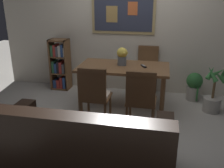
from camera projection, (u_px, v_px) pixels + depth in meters
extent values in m
plane|color=#B7B2A8|center=(119.00, 120.00, 3.81)|extent=(12.00, 12.00, 0.00)
cube|color=beige|center=(132.00, 24.00, 4.64)|extent=(5.20, 0.10, 2.60)
cube|color=tan|center=(123.00, 11.00, 4.53)|extent=(1.18, 0.02, 0.84)
cube|color=#33384C|center=(123.00, 11.00, 4.52)|extent=(1.08, 0.01, 0.74)
cube|color=tan|center=(112.00, 14.00, 4.58)|extent=(0.21, 0.00, 0.29)
cube|color=#D86633|center=(133.00, 8.00, 4.47)|extent=(0.18, 0.00, 0.23)
cube|color=brown|center=(124.00, 67.00, 3.99)|extent=(1.44, 0.82, 0.04)
cylinder|color=brown|center=(80.00, 93.00, 3.93)|extent=(0.07, 0.07, 0.69)
cylinder|color=brown|center=(162.00, 99.00, 3.69)|extent=(0.07, 0.07, 0.69)
cylinder|color=brown|center=(91.00, 80.00, 4.54)|extent=(0.07, 0.07, 0.69)
cylinder|color=brown|center=(163.00, 85.00, 4.29)|extent=(0.07, 0.07, 0.69)
cube|color=brown|center=(147.00, 73.00, 4.62)|extent=(0.40, 0.40, 0.03)
cube|color=beige|center=(147.00, 72.00, 4.61)|extent=(0.36, 0.36, 0.03)
cylinder|color=brown|center=(156.00, 82.00, 4.82)|extent=(0.04, 0.04, 0.42)
cylinder|color=brown|center=(138.00, 81.00, 4.88)|extent=(0.04, 0.04, 0.42)
cylinder|color=brown|center=(155.00, 88.00, 4.51)|extent=(0.04, 0.04, 0.42)
cylinder|color=brown|center=(136.00, 87.00, 4.57)|extent=(0.04, 0.04, 0.42)
cube|color=brown|center=(148.00, 58.00, 4.70)|extent=(0.38, 0.04, 0.46)
cube|color=brown|center=(149.00, 48.00, 4.63)|extent=(0.38, 0.05, 0.06)
cube|color=brown|center=(141.00, 101.00, 3.40)|extent=(0.40, 0.40, 0.03)
cube|color=beige|center=(141.00, 99.00, 3.39)|extent=(0.36, 0.36, 0.03)
cylinder|color=brown|center=(127.00, 120.00, 3.35)|extent=(0.04, 0.04, 0.42)
cylinder|color=brown|center=(152.00, 123.00, 3.29)|extent=(0.04, 0.04, 0.42)
cylinder|color=brown|center=(130.00, 110.00, 3.67)|extent=(0.04, 0.04, 0.42)
cylinder|color=brown|center=(153.00, 112.00, 3.60)|extent=(0.04, 0.04, 0.42)
cube|color=brown|center=(141.00, 89.00, 3.15)|extent=(0.38, 0.04, 0.46)
cube|color=brown|center=(141.00, 74.00, 3.09)|extent=(0.38, 0.05, 0.06)
cube|color=brown|center=(96.00, 97.00, 3.54)|extent=(0.40, 0.40, 0.03)
cube|color=beige|center=(96.00, 95.00, 3.53)|extent=(0.36, 0.36, 0.03)
cylinder|color=brown|center=(82.00, 115.00, 3.50)|extent=(0.04, 0.04, 0.42)
cylinder|color=brown|center=(105.00, 118.00, 3.43)|extent=(0.04, 0.04, 0.42)
cylinder|color=brown|center=(89.00, 105.00, 3.81)|extent=(0.04, 0.04, 0.42)
cylinder|color=brown|center=(110.00, 107.00, 3.74)|extent=(0.04, 0.04, 0.42)
cube|color=brown|center=(92.00, 85.00, 3.30)|extent=(0.38, 0.04, 0.46)
cube|color=brown|center=(92.00, 71.00, 3.23)|extent=(0.38, 0.05, 0.06)
cube|color=black|center=(84.00, 156.00, 2.63)|extent=(1.80, 0.84, 0.40)
cube|color=black|center=(71.00, 138.00, 2.19)|extent=(1.80, 0.20, 0.44)
cube|color=black|center=(11.00, 123.00, 2.68)|extent=(0.18, 0.80, 0.22)
cube|color=black|center=(164.00, 139.00, 2.37)|extent=(0.18, 0.80, 0.22)
cube|color=#334C72|center=(33.00, 131.00, 2.43)|extent=(0.32, 0.16, 0.33)
cube|color=#334C72|center=(77.00, 136.00, 2.34)|extent=(0.32, 0.16, 0.33)
cube|color=brown|center=(52.00, 64.00, 4.97)|extent=(0.03, 0.28, 1.00)
cube|color=brown|center=(68.00, 65.00, 4.91)|extent=(0.03, 0.28, 1.00)
cube|color=brown|center=(62.00, 87.00, 5.11)|extent=(0.36, 0.28, 0.03)
cube|color=brown|center=(58.00, 40.00, 4.78)|extent=(0.36, 0.28, 0.03)
cube|color=brown|center=(61.00, 73.00, 5.00)|extent=(0.30, 0.28, 0.02)
cube|color=brown|center=(60.00, 56.00, 4.88)|extent=(0.30, 0.28, 0.02)
cube|color=#2D4C8C|center=(57.00, 83.00, 5.09)|extent=(0.06, 0.22, 0.16)
cube|color=#B2332D|center=(60.00, 83.00, 5.08)|extent=(0.06, 0.22, 0.17)
cube|color=#B2332D|center=(63.00, 82.00, 5.06)|extent=(0.05, 0.22, 0.22)
cube|color=#2D4C8C|center=(66.00, 82.00, 5.04)|extent=(0.06, 0.22, 0.23)
cube|color=#337247|center=(55.00, 66.00, 4.98)|extent=(0.04, 0.22, 0.23)
cube|color=#2D4C8C|center=(57.00, 67.00, 4.97)|extent=(0.05, 0.22, 0.20)
cube|color=black|center=(60.00, 66.00, 4.96)|extent=(0.04, 0.22, 0.24)
cube|color=#B2332D|center=(62.00, 67.00, 4.95)|extent=(0.05, 0.22, 0.22)
cube|color=#595960|center=(65.00, 68.00, 4.94)|extent=(0.05, 0.22, 0.19)
cube|color=#337247|center=(54.00, 50.00, 4.87)|extent=(0.05, 0.22, 0.22)
cube|color=#B2332D|center=(56.00, 50.00, 4.85)|extent=(0.05, 0.22, 0.22)
cube|color=#595960|center=(59.00, 51.00, 4.85)|extent=(0.04, 0.22, 0.19)
cube|color=beige|center=(61.00, 51.00, 4.84)|extent=(0.05, 0.22, 0.21)
cube|color=#2D4C8C|center=(64.00, 50.00, 4.82)|extent=(0.04, 0.22, 0.23)
cube|color=beige|center=(66.00, 52.00, 4.82)|extent=(0.04, 0.22, 0.18)
cylinder|color=#B2ADA3|center=(193.00, 93.00, 4.52)|extent=(0.25, 0.25, 0.25)
cylinder|color=#332319|center=(194.00, 87.00, 4.48)|extent=(0.22, 0.22, 0.02)
sphere|color=#2D6B33|center=(195.00, 81.00, 4.43)|extent=(0.29, 0.29, 0.29)
cylinder|color=#2D6B33|center=(197.00, 94.00, 4.37)|extent=(0.03, 0.03, 0.25)
cylinder|color=#2D6B33|center=(200.00, 89.00, 4.55)|extent=(0.03, 0.03, 0.21)
cylinder|color=#B2ADA3|center=(211.00, 105.00, 4.06)|extent=(0.28, 0.28, 0.23)
cylinder|color=#332319|center=(212.00, 99.00, 4.03)|extent=(0.25, 0.25, 0.02)
cylinder|color=brown|center=(214.00, 89.00, 3.97)|extent=(0.04, 0.04, 0.32)
cone|color=#387F3D|center=(223.00, 74.00, 3.85)|extent=(0.12, 0.24, 0.25)
cone|color=#387F3D|center=(217.00, 73.00, 3.99)|extent=(0.26, 0.16, 0.22)
cone|color=#387F3D|center=(211.00, 73.00, 3.95)|extent=(0.19, 0.21, 0.22)
cone|color=#387F3D|center=(212.00, 74.00, 3.83)|extent=(0.21, 0.21, 0.25)
cone|color=#387F3D|center=(220.00, 77.00, 3.78)|extent=(0.26, 0.15, 0.22)
cylinder|color=slate|center=(122.00, 61.00, 4.02)|extent=(0.14, 0.14, 0.14)
sphere|color=#EACC4C|center=(122.00, 53.00, 3.97)|extent=(0.17, 0.17, 0.17)
sphere|color=silver|center=(121.00, 53.00, 4.04)|extent=(0.08, 0.08, 0.08)
sphere|color=#EACC4C|center=(124.00, 53.00, 3.91)|extent=(0.06, 0.06, 0.06)
sphere|color=#EACC4C|center=(126.00, 53.00, 3.98)|extent=(0.05, 0.05, 0.05)
cube|color=black|center=(144.00, 66.00, 3.94)|extent=(0.11, 0.16, 0.02)
cube|color=gray|center=(144.00, 65.00, 3.94)|extent=(0.07, 0.10, 0.00)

